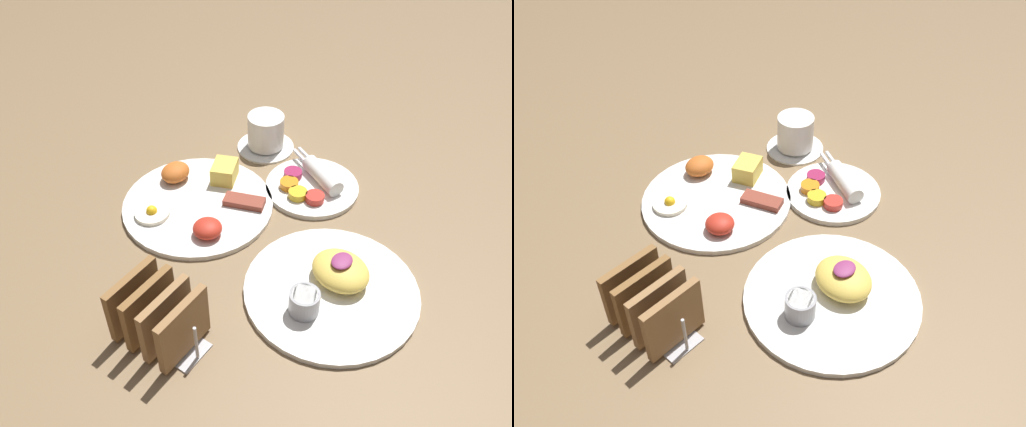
% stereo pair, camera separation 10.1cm
% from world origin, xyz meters
% --- Properties ---
extents(ground_plane, '(3.00, 3.00, 0.00)m').
position_xyz_m(ground_plane, '(0.00, 0.00, 0.00)').
color(ground_plane, brown).
extents(plate_breakfast, '(0.28, 0.28, 0.05)m').
position_xyz_m(plate_breakfast, '(0.05, 0.18, 0.01)').
color(plate_breakfast, white).
rests_on(plate_breakfast, ground_plane).
extents(plate_condiments, '(0.18, 0.18, 0.04)m').
position_xyz_m(plate_condiments, '(0.21, 0.03, 0.01)').
color(plate_condiments, white).
rests_on(plate_condiments, ground_plane).
extents(plate_foreground, '(0.28, 0.28, 0.06)m').
position_xyz_m(plate_foreground, '(0.00, -0.13, 0.01)').
color(plate_foreground, white).
rests_on(plate_foreground, ground_plane).
extents(toast_rack, '(0.10, 0.15, 0.10)m').
position_xyz_m(toast_rack, '(-0.22, 0.03, 0.05)').
color(toast_rack, '#B7B7BC').
rests_on(toast_rack, ground_plane).
extents(coffee_cup, '(0.12, 0.12, 0.08)m').
position_xyz_m(coffee_cup, '(0.27, 0.18, 0.04)').
color(coffee_cup, white).
rests_on(coffee_cup, ground_plane).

